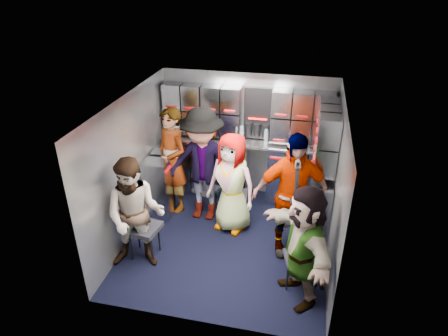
% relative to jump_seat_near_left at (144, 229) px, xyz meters
% --- Properties ---
extents(floor, '(3.00, 3.00, 0.00)m').
position_rel_jump_seat_near_left_xyz_m(floor, '(1.05, 0.55, -0.43)').
color(floor, black).
rests_on(floor, ground).
extents(wall_back, '(2.80, 0.04, 2.10)m').
position_rel_jump_seat_near_left_xyz_m(wall_back, '(1.05, 2.05, 0.62)').
color(wall_back, gray).
rests_on(wall_back, ground).
extents(wall_left, '(0.04, 3.00, 2.10)m').
position_rel_jump_seat_near_left_xyz_m(wall_left, '(-0.35, 0.55, 0.62)').
color(wall_left, gray).
rests_on(wall_left, ground).
extents(wall_right, '(0.04, 3.00, 2.10)m').
position_rel_jump_seat_near_left_xyz_m(wall_right, '(2.45, 0.55, 0.62)').
color(wall_right, gray).
rests_on(wall_right, ground).
extents(ceiling, '(2.80, 3.00, 0.02)m').
position_rel_jump_seat_near_left_xyz_m(ceiling, '(1.05, 0.55, 1.67)').
color(ceiling, silver).
rests_on(ceiling, wall_back).
extents(cart_bank_back, '(2.68, 0.38, 0.99)m').
position_rel_jump_seat_near_left_xyz_m(cart_bank_back, '(1.05, 1.84, 0.06)').
color(cart_bank_back, gray).
rests_on(cart_bank_back, ground).
extents(cart_bank_left, '(0.38, 0.76, 0.99)m').
position_rel_jump_seat_near_left_xyz_m(cart_bank_left, '(-0.14, 1.11, 0.06)').
color(cart_bank_left, gray).
rests_on(cart_bank_left, ground).
extents(counter, '(2.68, 0.42, 0.03)m').
position_rel_jump_seat_near_left_xyz_m(counter, '(1.05, 1.84, 0.58)').
color(counter, silver).
rests_on(counter, cart_bank_back).
extents(locker_bank_back, '(2.68, 0.28, 0.82)m').
position_rel_jump_seat_near_left_xyz_m(locker_bank_back, '(1.05, 1.90, 1.06)').
color(locker_bank_back, gray).
rests_on(locker_bank_back, wall_back).
extents(locker_bank_right, '(0.28, 1.00, 0.82)m').
position_rel_jump_seat_near_left_xyz_m(locker_bank_right, '(2.30, 1.25, 1.06)').
color(locker_bank_right, gray).
rests_on(locker_bank_right, wall_right).
extents(right_cabinet, '(0.28, 1.20, 1.00)m').
position_rel_jump_seat_near_left_xyz_m(right_cabinet, '(2.30, 1.15, 0.07)').
color(right_cabinet, gray).
rests_on(right_cabinet, ground).
extents(coffee_niche, '(0.46, 0.16, 0.84)m').
position_rel_jump_seat_near_left_xyz_m(coffee_niche, '(1.23, 1.96, 1.04)').
color(coffee_niche, black).
rests_on(coffee_niche, wall_back).
extents(red_latch_strip, '(2.60, 0.02, 0.03)m').
position_rel_jump_seat_near_left_xyz_m(red_latch_strip, '(1.05, 1.64, 0.45)').
color(red_latch_strip, maroon).
rests_on(red_latch_strip, cart_bank_back).
extents(jump_seat_near_left, '(0.47, 0.45, 0.49)m').
position_rel_jump_seat_near_left_xyz_m(jump_seat_near_left, '(0.00, 0.00, 0.00)').
color(jump_seat_near_left, black).
rests_on(jump_seat_near_left, ground).
extents(jump_seat_mid_left, '(0.45, 0.44, 0.41)m').
position_rel_jump_seat_near_left_xyz_m(jump_seat_mid_left, '(0.54, 1.27, -0.07)').
color(jump_seat_mid_left, black).
rests_on(jump_seat_mid_left, ground).
extents(jump_seat_center, '(0.45, 0.43, 0.47)m').
position_rel_jump_seat_near_left_xyz_m(jump_seat_center, '(1.03, 1.08, -0.01)').
color(jump_seat_center, black).
rests_on(jump_seat_center, ground).
extents(jump_seat_mid_right, '(0.43, 0.42, 0.42)m').
position_rel_jump_seat_near_left_xyz_m(jump_seat_mid_right, '(1.90, 0.72, -0.06)').
color(jump_seat_mid_right, black).
rests_on(jump_seat_mid_right, ground).
extents(jump_seat_near_right, '(0.46, 0.45, 0.45)m').
position_rel_jump_seat_near_left_xyz_m(jump_seat_near_right, '(2.10, -0.12, -0.04)').
color(jump_seat_near_right, black).
rests_on(jump_seat_near_right, ground).
extents(attendant_standing, '(0.75, 0.69, 1.72)m').
position_rel_jump_seat_near_left_xyz_m(attendant_standing, '(0.00, 1.24, 0.43)').
color(attendant_standing, black).
rests_on(attendant_standing, ground).
extents(attendant_arc_a, '(0.87, 0.73, 1.57)m').
position_rel_jump_seat_near_left_xyz_m(attendant_arc_a, '(0.00, -0.18, 0.36)').
color(attendant_arc_a, black).
rests_on(attendant_arc_a, ground).
extents(attendant_arc_b, '(1.21, 0.74, 1.81)m').
position_rel_jump_seat_near_left_xyz_m(attendant_arc_b, '(0.54, 1.09, 0.47)').
color(attendant_arc_b, black).
rests_on(attendant_arc_b, ground).
extents(attendant_arc_c, '(0.87, 0.70, 1.54)m').
position_rel_jump_seat_near_left_xyz_m(attendant_arc_c, '(1.03, 0.90, 0.34)').
color(attendant_arc_c, black).
rests_on(attendant_arc_c, ground).
extents(attendant_arc_d, '(1.13, 0.69, 1.79)m').
position_rel_jump_seat_near_left_xyz_m(attendant_arc_d, '(1.90, 0.54, 0.46)').
color(attendant_arc_d, black).
rests_on(attendant_arc_d, ground).
extents(attendant_arc_e, '(1.10, 1.45, 1.53)m').
position_rel_jump_seat_near_left_xyz_m(attendant_arc_e, '(2.10, -0.30, 0.33)').
color(attendant_arc_e, black).
rests_on(attendant_arc_e, ground).
extents(bottle_left, '(0.07, 0.07, 0.27)m').
position_rel_jump_seat_near_left_xyz_m(bottle_left, '(0.92, 1.79, 0.73)').
color(bottle_left, white).
rests_on(bottle_left, counter).
extents(bottle_mid, '(0.06, 0.06, 0.26)m').
position_rel_jump_seat_near_left_xyz_m(bottle_mid, '(1.00, 1.79, 0.73)').
color(bottle_mid, white).
rests_on(bottle_mid, counter).
extents(bottle_right, '(0.06, 0.06, 0.24)m').
position_rel_jump_seat_near_left_xyz_m(bottle_right, '(1.39, 1.79, 0.72)').
color(bottle_right, white).
rests_on(bottle_right, counter).
extents(cup_left, '(0.08, 0.08, 0.09)m').
position_rel_jump_seat_near_left_xyz_m(cup_left, '(0.41, 1.78, 0.64)').
color(cup_left, '#C3AE89').
rests_on(cup_left, counter).
extents(cup_right, '(0.08, 0.08, 0.09)m').
position_rel_jump_seat_near_left_xyz_m(cup_right, '(1.98, 1.78, 0.64)').
color(cup_right, '#C3AE89').
rests_on(cup_right, counter).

